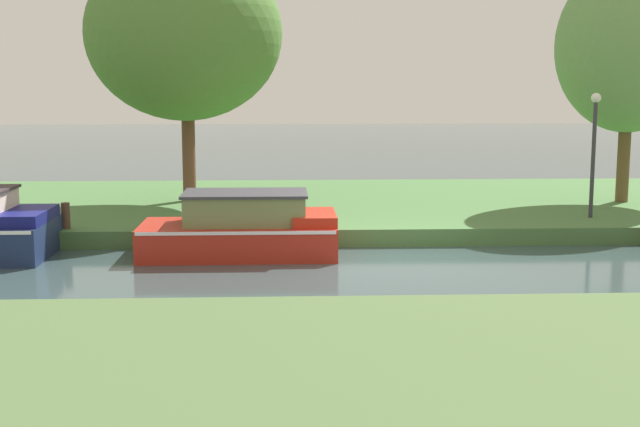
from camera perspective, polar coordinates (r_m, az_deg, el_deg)
ground_plane at (r=17.48m, az=5.28°, el=-3.48°), size 120.00×120.00×0.00m
riverbank_far at (r=24.29m, az=3.05°, el=0.46°), size 72.00×10.00×0.40m
red_narrowboat at (r=18.41m, az=-5.12°, el=-1.02°), size 4.16×1.98×1.38m
willow_tree_left at (r=23.57m, az=-9.04°, el=11.73°), size 5.25×4.77×6.90m
willow_tree_centre at (r=25.05m, az=19.91°, el=10.39°), size 4.01×3.41×6.58m
lamp_post at (r=21.85m, az=17.77°, el=4.68°), size 0.24×0.24×3.03m
mooring_post_far at (r=20.20m, az=-16.56°, el=-0.14°), size 0.19×0.19×0.59m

